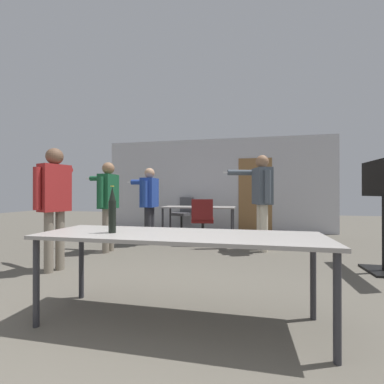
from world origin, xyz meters
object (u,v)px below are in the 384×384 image
object	(u,v)px
person_center_tall	(149,199)
person_far_watching	(261,193)
beer_bottle	(112,211)
drink_cup	(201,204)
person_right_polo	(54,196)
office_chair_mid_tucked	(203,223)
office_chair_near_pushed	(183,215)
person_near_casual	(108,197)

from	to	relation	value
person_center_tall	person_far_watching	distance (m)	2.33
beer_bottle	drink_cup	size ratio (longest dim) A/B	3.72
person_right_polo	person_far_watching	distance (m)	3.46
person_center_tall	drink_cup	distance (m)	1.58
person_far_watching	beer_bottle	xyz separation A→B (m)	(-1.41, -2.97, -0.15)
person_right_polo	office_chair_mid_tucked	xyz separation A→B (m)	(1.73, 2.26, -0.59)
person_right_polo	office_chair_mid_tucked	size ratio (longest dim) A/B	1.79
person_center_tall	person_far_watching	world-z (taller)	person_far_watching
drink_cup	person_far_watching	bearing A→B (deg)	-46.88
person_right_polo	office_chair_mid_tucked	bearing A→B (deg)	-17.96
person_right_polo	office_chair_mid_tucked	distance (m)	2.91
person_far_watching	beer_bottle	bearing A→B (deg)	138.45
person_right_polo	office_chair_near_pushed	xyz separation A→B (m)	(0.90, 3.91, -0.59)
person_center_tall	person_right_polo	xyz separation A→B (m)	(-0.59, -2.08, 0.09)
office_chair_mid_tucked	office_chair_near_pushed	distance (m)	1.85
person_near_casual	office_chair_mid_tucked	size ratio (longest dim) A/B	1.73
office_chair_near_pushed	person_right_polo	bearing A→B (deg)	98.36
person_far_watching	beer_bottle	world-z (taller)	person_far_watching
office_chair_mid_tucked	drink_cup	size ratio (longest dim) A/B	8.84
person_center_tall	person_far_watching	bearing A→B (deg)	-97.36
drink_cup	person_right_polo	bearing A→B (deg)	-114.26
beer_bottle	person_near_casual	bearing A→B (deg)	120.70
person_right_polo	person_far_watching	xyz separation A→B (m)	(2.91, 1.87, 0.04)
person_near_casual	person_right_polo	bearing A→B (deg)	176.08
person_far_watching	office_chair_near_pushed	distance (m)	2.94
person_far_watching	drink_cup	world-z (taller)	person_far_watching
person_center_tall	office_chair_near_pushed	xyz separation A→B (m)	(0.31, 1.83, -0.51)
person_near_casual	drink_cup	size ratio (longest dim) A/B	15.26
person_near_casual	drink_cup	distance (m)	2.57
person_far_watching	drink_cup	xyz separation A→B (m)	(-1.40, 1.49, -0.28)
person_near_casual	person_center_tall	xyz separation A→B (m)	(0.47, 0.87, -0.04)
person_right_polo	beer_bottle	xyz separation A→B (m)	(1.50, -1.10, -0.11)
person_center_tall	person_far_watching	size ratio (longest dim) A/B	0.90
beer_bottle	person_right_polo	bearing A→B (deg)	143.65
person_right_polo	drink_cup	distance (m)	3.69
person_far_watching	person_right_polo	bearing A→B (deg)	106.63
person_far_watching	office_chair_near_pushed	size ratio (longest dim) A/B	1.88
person_near_casual	person_far_watching	size ratio (longest dim) A/B	0.92
person_far_watching	office_chair_near_pushed	world-z (taller)	person_far_watching
person_far_watching	office_chair_near_pushed	xyz separation A→B (m)	(-2.01, 2.04, -0.63)
person_center_tall	office_chair_mid_tucked	world-z (taller)	person_center_tall
person_near_casual	person_far_watching	distance (m)	2.87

